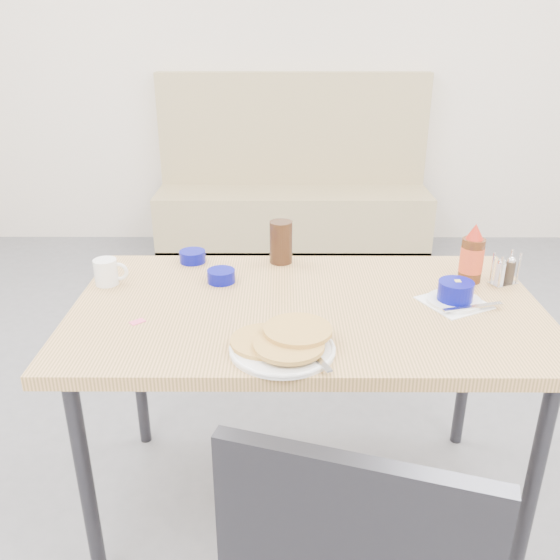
{
  "coord_description": "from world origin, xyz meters",
  "views": [
    {
      "loc": [
        -0.08,
        -1.35,
        1.54
      ],
      "look_at": [
        -0.08,
        0.29,
        0.82
      ],
      "focal_mm": 38.0,
      "sensor_mm": 36.0,
      "label": 1
    }
  ],
  "objects_px": {
    "booth_bench": "(293,201)",
    "butter_bowl": "(221,276)",
    "amber_tumbler": "(281,242)",
    "grits_setting": "(455,294)",
    "pancake_plate": "(283,344)",
    "dining_table": "(307,323)",
    "creamer_bowl": "(193,257)",
    "syrup_bottle": "(472,257)",
    "coffee_mug": "(107,272)",
    "condiment_caddy": "(505,273)"
  },
  "relations": [
    {
      "from": "booth_bench",
      "to": "creamer_bowl",
      "type": "relative_size",
      "value": 20.96
    },
    {
      "from": "creamer_bowl",
      "to": "condiment_caddy",
      "type": "xyz_separation_m",
      "value": [
        1.03,
        -0.18,
        0.02
      ]
    },
    {
      "from": "butter_bowl",
      "to": "amber_tumbler",
      "type": "height_order",
      "value": "amber_tumbler"
    },
    {
      "from": "syrup_bottle",
      "to": "creamer_bowl",
      "type": "bearing_deg",
      "value": 170.05
    },
    {
      "from": "butter_bowl",
      "to": "condiment_caddy",
      "type": "bearing_deg",
      "value": -0.72
    },
    {
      "from": "grits_setting",
      "to": "condiment_caddy",
      "type": "distance_m",
      "value": 0.25
    },
    {
      "from": "pancake_plate",
      "to": "coffee_mug",
      "type": "bearing_deg",
      "value": 143.37
    },
    {
      "from": "booth_bench",
      "to": "dining_table",
      "type": "bearing_deg",
      "value": -90.0
    },
    {
      "from": "grits_setting",
      "to": "syrup_bottle",
      "type": "bearing_deg",
      "value": 61.49
    },
    {
      "from": "butter_bowl",
      "to": "syrup_bottle",
      "type": "relative_size",
      "value": 0.46
    },
    {
      "from": "butter_bowl",
      "to": "amber_tumbler",
      "type": "bearing_deg",
      "value": 41.74
    },
    {
      "from": "dining_table",
      "to": "creamer_bowl",
      "type": "distance_m",
      "value": 0.52
    },
    {
      "from": "amber_tumbler",
      "to": "pancake_plate",
      "type": "bearing_deg",
      "value": -89.31
    },
    {
      "from": "pancake_plate",
      "to": "coffee_mug",
      "type": "relative_size",
      "value": 2.49
    },
    {
      "from": "coffee_mug",
      "to": "butter_bowl",
      "type": "bearing_deg",
      "value": 3.0
    },
    {
      "from": "booth_bench",
      "to": "pancake_plate",
      "type": "relative_size",
      "value": 7.0
    },
    {
      "from": "dining_table",
      "to": "pancake_plate",
      "type": "xyz_separation_m",
      "value": [
        -0.07,
        -0.27,
        0.08
      ]
    },
    {
      "from": "coffee_mug",
      "to": "creamer_bowl",
      "type": "relative_size",
      "value": 1.2
    },
    {
      "from": "dining_table",
      "to": "booth_bench",
      "type": "bearing_deg",
      "value": 90.0
    },
    {
      "from": "booth_bench",
      "to": "syrup_bottle",
      "type": "relative_size",
      "value": 9.72
    },
    {
      "from": "creamer_bowl",
      "to": "grits_setting",
      "type": "bearing_deg",
      "value": -21.73
    },
    {
      "from": "dining_table",
      "to": "creamer_bowl",
      "type": "height_order",
      "value": "creamer_bowl"
    },
    {
      "from": "creamer_bowl",
      "to": "butter_bowl",
      "type": "distance_m",
      "value": 0.21
    },
    {
      "from": "amber_tumbler",
      "to": "coffee_mug",
      "type": "bearing_deg",
      "value": -160.97
    },
    {
      "from": "coffee_mug",
      "to": "creamer_bowl",
      "type": "height_order",
      "value": "coffee_mug"
    },
    {
      "from": "creamer_bowl",
      "to": "amber_tumbler",
      "type": "relative_size",
      "value": 0.61
    },
    {
      "from": "pancake_plate",
      "to": "butter_bowl",
      "type": "distance_m",
      "value": 0.48
    },
    {
      "from": "pancake_plate",
      "to": "dining_table",
      "type": "bearing_deg",
      "value": 75.12
    },
    {
      "from": "syrup_bottle",
      "to": "coffee_mug",
      "type": "bearing_deg",
      "value": -178.55
    },
    {
      "from": "booth_bench",
      "to": "dining_table",
      "type": "xyz_separation_m",
      "value": [
        0.0,
        -2.53,
        0.35
      ]
    },
    {
      "from": "creamer_bowl",
      "to": "dining_table",
      "type": "bearing_deg",
      "value": -41.05
    },
    {
      "from": "grits_setting",
      "to": "creamer_bowl",
      "type": "bearing_deg",
      "value": 158.27
    },
    {
      "from": "grits_setting",
      "to": "butter_bowl",
      "type": "bearing_deg",
      "value": 167.48
    },
    {
      "from": "dining_table",
      "to": "butter_bowl",
      "type": "height_order",
      "value": "butter_bowl"
    },
    {
      "from": "amber_tumbler",
      "to": "booth_bench",
      "type": "bearing_deg",
      "value": 87.92
    },
    {
      "from": "butter_bowl",
      "to": "booth_bench",
      "type": "bearing_deg",
      "value": 83.41
    },
    {
      "from": "booth_bench",
      "to": "creamer_bowl",
      "type": "distance_m",
      "value": 2.27
    },
    {
      "from": "booth_bench",
      "to": "butter_bowl",
      "type": "height_order",
      "value": "booth_bench"
    },
    {
      "from": "butter_bowl",
      "to": "amber_tumbler",
      "type": "xyz_separation_m",
      "value": [
        0.19,
        0.17,
        0.05
      ]
    },
    {
      "from": "creamer_bowl",
      "to": "pancake_plate",
      "type": "bearing_deg",
      "value": -62.5
    },
    {
      "from": "amber_tumbler",
      "to": "syrup_bottle",
      "type": "relative_size",
      "value": 0.76
    },
    {
      "from": "creamer_bowl",
      "to": "syrup_bottle",
      "type": "distance_m",
      "value": 0.94
    },
    {
      "from": "coffee_mug",
      "to": "syrup_bottle",
      "type": "relative_size",
      "value": 0.56
    },
    {
      "from": "pancake_plate",
      "to": "syrup_bottle",
      "type": "bearing_deg",
      "value": 36.51
    },
    {
      "from": "grits_setting",
      "to": "amber_tumbler",
      "type": "bearing_deg",
      "value": 147.55
    },
    {
      "from": "amber_tumbler",
      "to": "syrup_bottle",
      "type": "bearing_deg",
      "value": -14.8
    },
    {
      "from": "condiment_caddy",
      "to": "syrup_bottle",
      "type": "height_order",
      "value": "syrup_bottle"
    },
    {
      "from": "pancake_plate",
      "to": "syrup_bottle",
      "type": "height_order",
      "value": "syrup_bottle"
    },
    {
      "from": "grits_setting",
      "to": "pancake_plate",
      "type": "bearing_deg",
      "value": -151.5
    },
    {
      "from": "grits_setting",
      "to": "syrup_bottle",
      "type": "xyz_separation_m",
      "value": [
        0.09,
        0.17,
        0.05
      ]
    }
  ]
}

